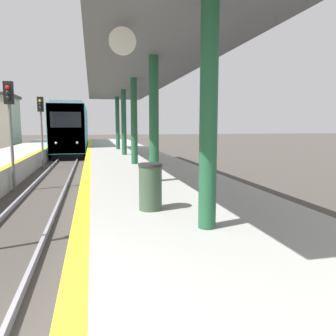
% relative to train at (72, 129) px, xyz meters
% --- Properties ---
extents(platform_right, '(4.75, 80.00, 1.01)m').
position_rel_train_xyz_m(platform_right, '(3.88, -31.44, -1.87)').
color(platform_right, '#9E9E99').
rests_on(platform_right, ground).
extents(train, '(2.80, 17.04, 4.66)m').
position_rel_train_xyz_m(train, '(0.00, 0.00, 0.00)').
color(train, black).
rests_on(train, ground).
extents(signal_mid, '(0.36, 0.31, 4.47)m').
position_rel_train_xyz_m(signal_mid, '(-1.33, -19.88, 0.76)').
color(signal_mid, '#595959').
rests_on(signal_mid, ground).
extents(signal_far, '(0.36, 0.31, 4.47)m').
position_rel_train_xyz_m(signal_far, '(-1.15, -12.67, 0.76)').
color(signal_far, '#595959').
rests_on(signal_far, ground).
extents(station_canopy, '(3.93, 23.92, 3.97)m').
position_rel_train_xyz_m(station_canopy, '(3.73, -19.76, 2.35)').
color(station_canopy, '#1E5133').
rests_on(station_canopy, platform_right).
extents(trash_bin, '(0.49, 0.49, 0.95)m').
position_rel_train_xyz_m(trash_bin, '(3.01, -27.93, -0.89)').
color(trash_bin, '#384C38').
rests_on(trash_bin, platform_right).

